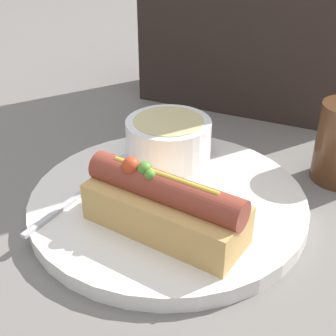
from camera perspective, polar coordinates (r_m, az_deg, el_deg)
name	(u,v)px	position (r m, az deg, el deg)	size (l,w,h in m)	color
ground_plane	(168,208)	(0.52, 0.00, -4.94)	(4.00, 4.00, 0.00)	slate
dinner_plate	(168,202)	(0.51, 0.00, -4.16)	(0.30, 0.30, 0.02)	white
hot_dog	(164,205)	(0.44, -0.46, -4.59)	(0.16, 0.08, 0.07)	tan
soup_bowl	(168,138)	(0.56, 0.06, 3.68)	(0.10, 0.10, 0.05)	white
spoon	(108,173)	(0.54, -7.36, -0.59)	(0.03, 0.18, 0.01)	#B7B7BC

